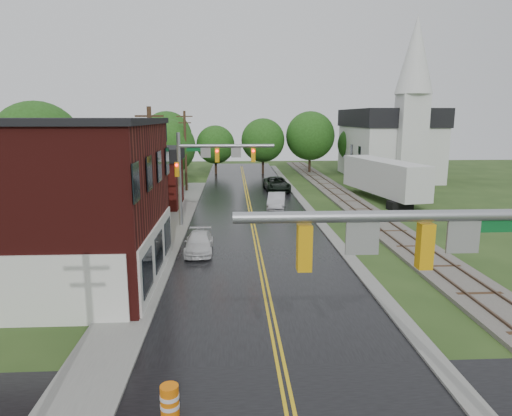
{
  "coord_description": "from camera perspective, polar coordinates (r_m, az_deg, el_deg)",
  "views": [
    {
      "loc": [
        -1.6,
        -7.67,
        8.36
      ],
      "look_at": [
        -0.33,
        16.52,
        3.5
      ],
      "focal_mm": 32.0,
      "sensor_mm": 36.0,
      "label": 1
    }
  ],
  "objects": [
    {
      "name": "main_road",
      "position": [
        38.62,
        -0.57,
        -1.16
      ],
      "size": [
        10.0,
        90.0,
        0.02
      ],
      "primitive_type": "cube",
      "color": "black",
      "rests_on": "ground"
    },
    {
      "name": "semi_trailer",
      "position": [
        47.88,
        15.68,
        3.77
      ],
      "size": [
        5.07,
        13.37,
        4.07
      ],
      "color": "black",
      "rests_on": "ground"
    },
    {
      "name": "traffic_signal_far",
      "position": [
        34.89,
        -6.1,
        5.71
      ],
      "size": [
        7.34,
        0.43,
        7.2
      ],
      "color": "gray",
      "rests_on": "ground"
    },
    {
      "name": "construction_barrel",
      "position": [
        14.21,
        -10.74,
        -22.6
      ],
      "size": [
        0.66,
        0.66,
        0.94
      ],
      "primitive_type": "cylinder",
      "rotation": [
        0.0,
        0.0,
        0.31
      ],
      "color": "orange",
      "rests_on": "ground"
    },
    {
      "name": "pickup_white",
      "position": [
        28.82,
        -7.14,
        -4.37
      ],
      "size": [
        1.74,
        4.16,
        1.2
      ],
      "primitive_type": "imported",
      "rotation": [
        0.0,
        0.0,
        0.02
      ],
      "color": "silver",
      "rests_on": "ground"
    },
    {
      "name": "yellow_house",
      "position": [
        35.34,
        -18.42,
        2.36
      ],
      "size": [
        8.0,
        7.0,
        6.4
      ],
      "primitive_type": "cube",
      "color": "tan",
      "rests_on": "ground"
    },
    {
      "name": "curb_right",
      "position": [
        44.04,
        6.18,
        0.33
      ],
      "size": [
        0.8,
        70.0,
        0.12
      ],
      "primitive_type": "cube",
      "color": "gray",
      "rests_on": "ground"
    },
    {
      "name": "tree_left_c",
      "position": [
        49.27,
        -17.51,
        6.34
      ],
      "size": [
        6.0,
        6.0,
        7.65
      ],
      "color": "black",
      "rests_on": "ground"
    },
    {
      "name": "railroad",
      "position": [
        44.99,
        11.98,
        0.52
      ],
      "size": [
        3.2,
        80.0,
        0.3
      ],
      "color": "#59544C",
      "rests_on": "ground"
    },
    {
      "name": "sidewalk_left",
      "position": [
        34.04,
        -10.7,
        -3.08
      ],
      "size": [
        2.4,
        50.0,
        0.12
      ],
      "primitive_type": "cube",
      "color": "gray",
      "rests_on": "ground"
    },
    {
      "name": "utility_pole_b",
      "position": [
        30.34,
        -12.9,
        4.17
      ],
      "size": [
        1.8,
        0.28,
        9.0
      ],
      "color": "#382616",
      "rests_on": "ground"
    },
    {
      "name": "brick_building",
      "position": [
        25.5,
        -28.23,
        0.48
      ],
      "size": [
        14.3,
        10.3,
        8.3
      ],
      "color": "#49120F",
      "rests_on": "ground"
    },
    {
      "name": "traffic_signal_near",
      "position": [
        11.44,
        23.67,
        -6.88
      ],
      "size": [
        7.34,
        0.3,
        7.2
      ],
      "color": "gray",
      "rests_on": "ground"
    },
    {
      "name": "church",
      "position": [
        65.15,
        16.54,
        8.66
      ],
      "size": [
        10.4,
        18.4,
        20.0
      ],
      "color": "silver",
      "rests_on": "ground"
    },
    {
      "name": "tree_left_e",
      "position": [
        54.17,
        -10.79,
        7.39
      ],
      "size": [
        6.4,
        6.4,
        8.16
      ],
      "color": "black",
      "rests_on": "ground"
    },
    {
      "name": "sedan_silver",
      "position": [
        41.98,
        2.58,
        0.87
      ],
      "size": [
        2.15,
        4.65,
        1.48
      ],
      "primitive_type": "imported",
      "rotation": [
        0.0,
        0.0,
        -0.14
      ],
      "color": "#A6A6AB",
      "rests_on": "ground"
    },
    {
      "name": "utility_pole_c",
      "position": [
        52.06,
        -8.81,
        7.2
      ],
      "size": [
        1.8,
        0.28,
        9.0
      ],
      "color": "#382616",
      "rests_on": "ground"
    },
    {
      "name": "suv_dark",
      "position": [
        52.14,
        2.6,
        2.99
      ],
      "size": [
        2.94,
        5.84,
        1.59
      ],
      "primitive_type": "imported",
      "rotation": [
        0.0,
        0.0,
        0.05
      ],
      "color": "black",
      "rests_on": "ground"
    },
    {
      "name": "darkred_building",
      "position": [
        43.93,
        -14.03,
        2.94
      ],
      "size": [
        7.0,
        6.0,
        4.4
      ],
      "primitive_type": "cube",
      "color": "#3F0F0C",
      "rests_on": "ground"
    },
    {
      "name": "tree_left_b",
      "position": [
        42.86,
        -25.48,
        6.72
      ],
      "size": [
        7.6,
        7.6,
        9.69
      ],
      "color": "black",
      "rests_on": "ground"
    }
  ]
}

